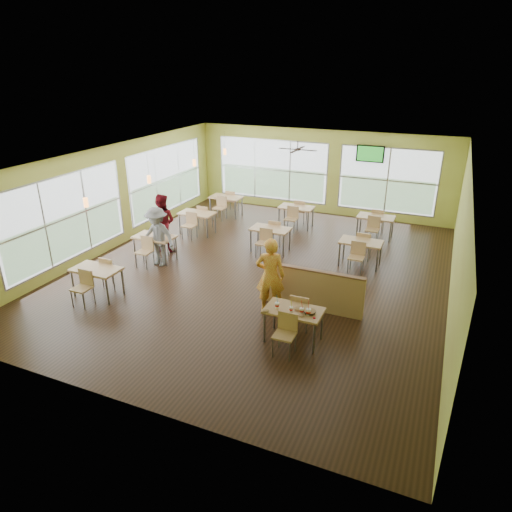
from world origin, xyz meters
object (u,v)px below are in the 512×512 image
man_plaid (270,276)px  food_basket (310,312)px  half_wall_divider (313,290)px  main_table (294,315)px

man_plaid → food_basket: (1.26, -0.98, -0.15)m
half_wall_divider → man_plaid: size_ratio=1.29×
man_plaid → food_basket: 1.60m
main_table → half_wall_divider: bearing=90.0°
half_wall_divider → food_basket: (0.35, -1.47, 0.26)m
main_table → food_basket: (0.35, -0.02, 0.15)m
main_table → half_wall_divider: (0.00, 1.45, -0.11)m
half_wall_divider → food_basket: half_wall_divider is taller
food_basket → main_table: bearing=176.8°
main_table → half_wall_divider: size_ratio=0.63×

